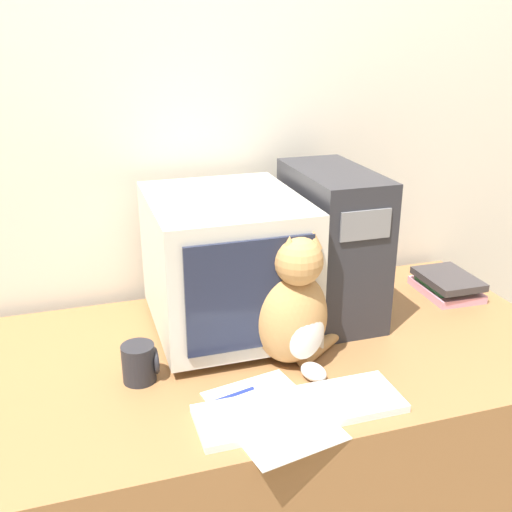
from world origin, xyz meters
TOP-DOWN VIEW (x-y plane):
  - wall_back at (0.00, 0.87)m, footprint 7.00×0.05m
  - desk at (0.00, 0.40)m, footprint 1.63×0.80m
  - crt_monitor at (-0.05, 0.54)m, footprint 0.39×0.47m
  - computer_tower at (0.26, 0.56)m, footprint 0.20×0.39m
  - keyboard at (0.00, 0.12)m, footprint 0.46×0.15m
  - cat at (0.06, 0.32)m, footprint 0.28×0.26m
  - book_stack at (0.66, 0.55)m, footprint 0.16×0.22m
  - pen at (-0.14, 0.21)m, footprint 0.13×0.04m
  - paper_sheet at (-0.06, 0.13)m, footprint 0.26×0.33m
  - mug at (-0.31, 0.35)m, footprint 0.08×0.08m

SIDE VIEW (x-z plane):
  - desk at x=0.00m, z-range 0.00..0.73m
  - paper_sheet at x=-0.06m, z-range 0.73..0.73m
  - pen at x=-0.14m, z-range 0.73..0.74m
  - keyboard at x=0.00m, z-range 0.73..0.75m
  - book_stack at x=0.66m, z-range 0.73..0.79m
  - mug at x=-0.31m, z-range 0.73..0.82m
  - cat at x=0.06m, z-range 0.70..1.04m
  - crt_monitor at x=-0.05m, z-range 0.74..1.11m
  - computer_tower at x=0.26m, z-range 0.73..1.15m
  - wall_back at x=0.00m, z-range 0.00..2.50m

